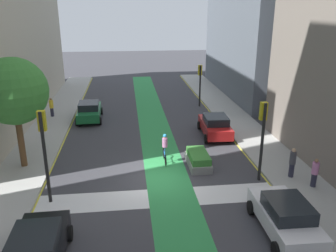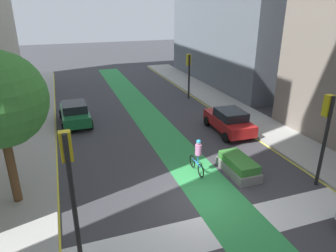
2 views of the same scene
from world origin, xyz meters
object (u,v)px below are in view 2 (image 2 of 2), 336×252
object	(u,v)px
traffic_signal_far_right	(189,68)
car_green_left_far	(75,113)
traffic_signal_near_right	(326,124)
cyclist_in_lane	(198,155)
car_red_right_far	(229,121)
median_planter	(238,166)
traffic_signal_near_left	(70,174)
pedestrian_sidewalk_left_a	(26,111)

from	to	relation	value
traffic_signal_far_right	car_green_left_far	world-z (taller)	traffic_signal_far_right
traffic_signal_near_right	cyclist_in_lane	xyz separation A→B (m)	(-4.86, 2.76, -2.07)
car_red_right_far	median_planter	xyz separation A→B (m)	(-2.24, -4.90, -0.40)
traffic_signal_near_right	cyclist_in_lane	size ratio (longest dim) A/B	2.34
car_red_right_far	median_planter	bearing A→B (deg)	-114.59
traffic_signal_near_left	traffic_signal_far_right	size ratio (longest dim) A/B	1.16
traffic_signal_near_right	median_planter	size ratio (longest dim) A/B	1.74
car_green_left_far	median_planter	bearing A→B (deg)	-53.78
traffic_signal_near_left	car_red_right_far	xyz separation A→B (m)	(10.19, 7.89, -2.37)
traffic_signal_near_left	cyclist_in_lane	distance (m)	7.43
median_planter	cyclist_in_lane	bearing A→B (deg)	158.83
car_red_right_far	median_planter	world-z (taller)	car_red_right_far
traffic_signal_near_right	median_planter	distance (m)	4.44
pedestrian_sidewalk_left_a	traffic_signal_near_right	bearing A→B (deg)	-43.81
traffic_signal_far_right	car_red_right_far	xyz separation A→B (m)	(-0.54, -8.21, -1.95)
car_green_left_far	median_planter	xyz separation A→B (m)	(7.22, -9.86, -0.40)
traffic_signal_far_right	car_green_left_far	distance (m)	10.70
traffic_signal_near_right	pedestrian_sidewalk_left_a	size ratio (longest dim) A/B	2.68
car_red_right_far	median_planter	distance (m)	5.40
traffic_signal_far_right	cyclist_in_lane	size ratio (longest dim) A/B	2.10
cyclist_in_lane	median_planter	bearing A→B (deg)	-21.17
traffic_signal_near_right	cyclist_in_lane	bearing A→B (deg)	150.41
cyclist_in_lane	car_green_left_far	bearing A→B (deg)	120.20
car_green_left_far	cyclist_in_lane	bearing A→B (deg)	-59.80
traffic_signal_near_left	median_planter	bearing A→B (deg)	20.64
traffic_signal_near_right	median_planter	xyz separation A→B (m)	(-2.95, 2.02, -2.63)
traffic_signal_near_left	cyclist_in_lane	bearing A→B (deg)	31.78
traffic_signal_far_right	traffic_signal_near_right	bearing A→B (deg)	-89.39
cyclist_in_lane	pedestrian_sidewalk_left_a	distance (m)	13.21
traffic_signal_far_right	car_red_right_far	world-z (taller)	traffic_signal_far_right
traffic_signal_far_right	pedestrian_sidewalk_left_a	bearing A→B (deg)	-170.24
traffic_signal_near_left	car_green_left_far	bearing A→B (deg)	86.78
traffic_signal_near_left	pedestrian_sidewalk_left_a	bearing A→B (deg)	100.25
traffic_signal_far_right	cyclist_in_lane	distance (m)	13.34
median_planter	traffic_signal_far_right	bearing A→B (deg)	78.01
car_red_right_far	pedestrian_sidewalk_left_a	size ratio (longest dim) A/B	2.64
median_planter	car_red_right_far	bearing A→B (deg)	65.41
car_green_left_far	cyclist_in_lane	distance (m)	10.55
median_planter	traffic_signal_near_right	bearing A→B (deg)	-34.42
traffic_signal_far_right	pedestrian_sidewalk_left_a	distance (m)	13.54
traffic_signal_near_left	cyclist_in_lane	xyz separation A→B (m)	(6.03, 3.74, -2.20)
traffic_signal_far_right	car_red_right_far	bearing A→B (deg)	-93.79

